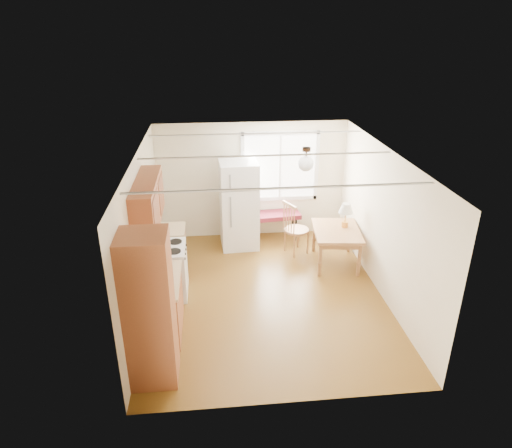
{
  "coord_description": "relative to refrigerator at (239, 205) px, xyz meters",
  "views": [
    {
      "loc": [
        -0.86,
        -6.74,
        4.36
      ],
      "look_at": [
        -0.12,
        0.44,
        1.15
      ],
      "focal_mm": 32.0,
      "sensor_mm": 36.0,
      "label": 1
    }
  ],
  "objects": [
    {
      "name": "kitchen_run",
      "position": [
        -1.4,
        -2.61,
        -0.08
      ],
      "size": [
        0.65,
        3.4,
        2.2
      ],
      "color": "brown",
      "rests_on": "ground"
    },
    {
      "name": "kettle",
      "position": [
        -1.42,
        -2.73,
        0.09
      ],
      "size": [
        0.14,
        0.14,
        0.26
      ],
      "color": "red",
      "rests_on": "kitchen_run"
    },
    {
      "name": "dining_table",
      "position": [
        1.81,
        -0.99,
        -0.3
      ],
      "size": [
        0.98,
        1.23,
        0.72
      ],
      "rotation": [
        0.0,
        0.0,
        -0.11
      ],
      "color": "#936138",
      "rests_on": "ground"
    },
    {
      "name": "pendant_light",
      "position": [
        1.01,
        -1.57,
        1.32
      ],
      "size": [
        0.26,
        0.26,
        0.4
      ],
      "color": "black",
      "rests_on": "room_shell"
    },
    {
      "name": "room_shell",
      "position": [
        0.31,
        -1.97,
        0.33
      ],
      "size": [
        4.6,
        5.6,
        2.62
      ],
      "color": "#543511",
      "rests_on": "ground"
    },
    {
      "name": "bench",
      "position": [
        0.69,
        0.25,
        -0.39
      ],
      "size": [
        1.31,
        0.59,
        0.59
      ],
      "rotation": [
        0.0,
        0.0,
        0.1
      ],
      "color": "#561420",
      "rests_on": "ground"
    },
    {
      "name": "refrigerator",
      "position": [
        0.0,
        0.0,
        0.0
      ],
      "size": [
        0.79,
        0.8,
        1.83
      ],
      "rotation": [
        0.0,
        0.0,
        0.05
      ],
      "color": "white",
      "rests_on": "ground"
    },
    {
      "name": "table_lamp",
      "position": [
        1.99,
        -0.87,
        0.15
      ],
      "size": [
        0.28,
        0.28,
        0.48
      ],
      "rotation": [
        0.0,
        0.0,
        -0.21
      ],
      "color": "#C38D3E",
      "rests_on": "dining_table"
    },
    {
      "name": "coffee_maker",
      "position": [
        -1.41,
        -3.14,
        0.11
      ],
      "size": [
        0.2,
        0.24,
        0.33
      ],
      "rotation": [
        0.0,
        0.0,
        -0.18
      ],
      "color": "black",
      "rests_on": "kitchen_run"
    },
    {
      "name": "window_unit",
      "position": [
        0.91,
        0.5,
        0.63
      ],
      "size": [
        1.64,
        0.05,
        1.51
      ],
      "color": "white",
      "rests_on": "room_shell"
    },
    {
      "name": "chair",
      "position": [
        1.04,
        -0.51,
        -0.28
      ],
      "size": [
        0.55,
        0.54,
        1.11
      ],
      "rotation": [
        0.0,
        0.0,
        0.44
      ],
      "color": "#936138",
      "rests_on": "ground"
    }
  ]
}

